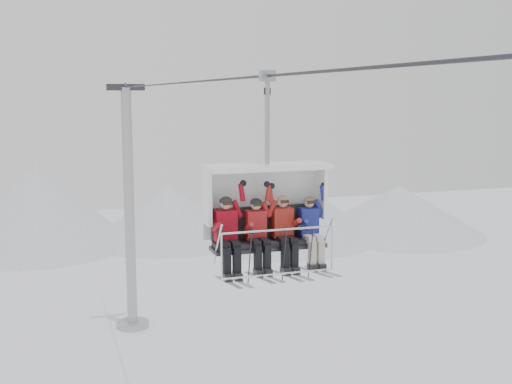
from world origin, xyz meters
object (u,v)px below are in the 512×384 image
object	(u,v)px
chairlift_carrier	(265,204)
skier_center_right	(284,229)
lift_tower_right	(130,226)
skier_center_left	(257,232)
skier_far_right	(310,229)
skier_far_left	(227,232)

from	to	relation	value
chairlift_carrier	skier_center_right	bearing A→B (deg)	-44.90
lift_tower_right	skier_center_left	distance (m)	23.32
skier_center_right	skier_far_right	distance (m)	0.58
skier_far_left	skier_center_left	size ratio (longest dim) A/B	1.01
lift_tower_right	skier_center_right	world-z (taller)	lift_tower_right
skier_center_right	skier_far_right	size ratio (longest dim) A/B	1.00
chairlift_carrier	skier_center_right	distance (m)	0.65
skier_center_left	skier_center_right	world-z (taller)	skier_center_right
skier_center_left	chairlift_carrier	bearing A→B (deg)	49.23
lift_tower_right	skier_center_left	bearing A→B (deg)	-90.67
lift_tower_right	skier_far_right	world-z (taller)	lift_tower_right
lift_tower_right	chairlift_carrier	size ratio (longest dim) A/B	3.38
skier_far_left	skier_center_left	xyz separation A→B (m)	(0.63, -0.01, -0.03)
lift_tower_right	skier_center_right	xyz separation A→B (m)	(0.31, -22.89, 4.44)
lift_tower_right	skier_far_right	bearing A→B (deg)	-87.77
lift_tower_right	skier_far_left	world-z (taller)	lift_tower_right
skier_center_right	skier_far_right	world-z (taller)	skier_center_right
skier_far_left	skier_center_right	xyz separation A→B (m)	(1.21, -0.00, -0.02)
chairlift_carrier	skier_far_left	xyz separation A→B (m)	(-0.90, -0.30, -0.47)
skier_far_left	skier_center_right	size ratio (longest dim) A/B	1.01
chairlift_carrier	skier_center_left	bearing A→B (deg)	-130.77
lift_tower_right	chairlift_carrier	xyz separation A→B (m)	(0.00, -22.58, 4.93)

